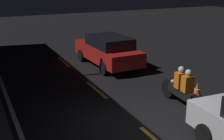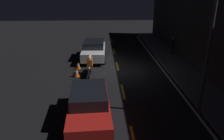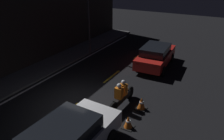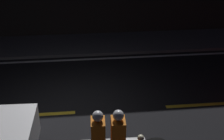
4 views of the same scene
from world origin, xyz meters
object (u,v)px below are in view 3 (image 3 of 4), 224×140
at_px(motorcycle, 121,95).
at_px(traffic_cone_near, 128,122).
at_px(traffic_cone_mid, 141,103).
at_px(street_lamp, 88,13).
at_px(taxi_red, 156,55).

height_order(motorcycle, traffic_cone_near, motorcycle).
relative_size(motorcycle, traffic_cone_mid, 3.86).
xyz_separation_m(traffic_cone_mid, street_lamp, (5.06, 6.40, 2.93)).
relative_size(taxi_red, traffic_cone_near, 7.88).
distance_m(taxi_red, motorcycle, 5.71).
height_order(traffic_cone_near, traffic_cone_mid, traffic_cone_mid).
relative_size(taxi_red, motorcycle, 1.81).
height_order(motorcycle, street_lamp, street_lamp).
distance_m(motorcycle, traffic_cone_mid, 1.04).
relative_size(taxi_red, street_lamp, 0.76).
bearing_deg(taxi_red, traffic_cone_near, -173.07).
height_order(taxi_red, street_lamp, street_lamp).
bearing_deg(traffic_cone_near, motorcycle, 37.74).
relative_size(traffic_cone_mid, street_lamp, 0.11).
distance_m(traffic_cone_near, street_lamp, 9.69).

